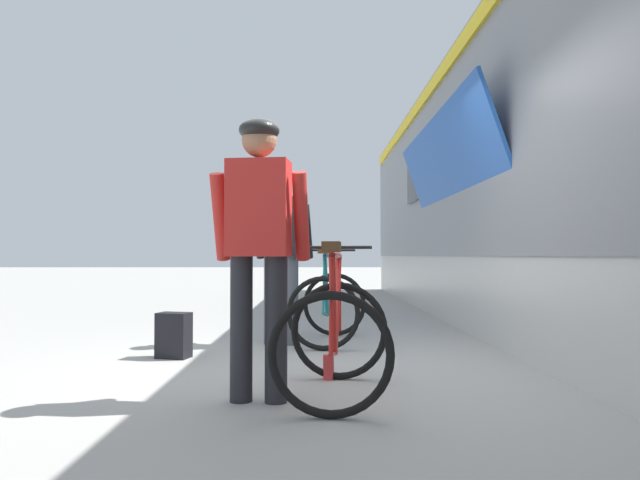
# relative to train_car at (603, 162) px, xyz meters

# --- Properties ---
(ground_plane) EXTENTS (80.00, 80.00, 0.00)m
(ground_plane) POSITION_rel_train_car_xyz_m (-3.09, -1.94, -1.97)
(ground_plane) COLOR #A09E99
(train_car) EXTENTS (3.31, 17.97, 3.88)m
(train_car) POSITION_rel_train_car_xyz_m (0.00, 0.00, 0.00)
(train_car) COLOR slate
(train_car) RESTS_ON ground
(cyclist_near_in_red) EXTENTS (0.64, 0.36, 1.76)m
(cyclist_near_in_red) POSITION_rel_train_car_xyz_m (-3.60, -2.85, -0.91)
(cyclist_near_in_red) COLOR #232328
(cyclist_near_in_red) RESTS_ON ground
(cyclist_far_in_dark) EXTENTS (0.65, 0.40, 1.76)m
(cyclist_far_in_dark) POSITION_rel_train_car_xyz_m (-3.60, -0.56, -0.91)
(cyclist_far_in_dark) COLOR #4C515B
(cyclist_far_in_dark) RESTS_ON ground
(bicycle_near_red) EXTENTS (0.80, 1.13, 0.99)m
(bicycle_near_red) POSITION_rel_train_car_xyz_m (-3.12, -2.74, -1.56)
(bicycle_near_red) COLOR black
(bicycle_near_red) RESTS_ON ground
(bicycle_far_teal) EXTENTS (0.85, 1.16, 0.99)m
(bicycle_far_teal) POSITION_rel_train_car_xyz_m (-3.11, -0.46, -1.56)
(bicycle_far_teal) COLOR black
(bicycle_far_teal) RESTS_ON ground
(backpack_on_platform) EXTENTS (0.32, 0.25, 0.40)m
(backpack_on_platform) POSITION_rel_train_car_xyz_m (-4.50, -1.32, -1.77)
(backpack_on_platform) COLOR black
(backpack_on_platform) RESTS_ON ground
(water_bottle_near_the_bikes) EXTENTS (0.08, 0.08, 0.18)m
(water_bottle_near_the_bikes) POSITION_rel_train_car_xyz_m (-3.15, -2.22, -1.88)
(water_bottle_near_the_bikes) COLOR red
(water_bottle_near_the_bikes) RESTS_ON ground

